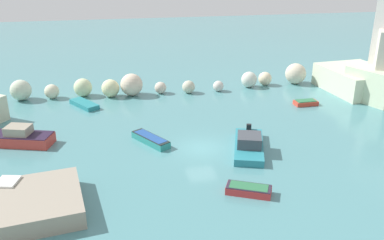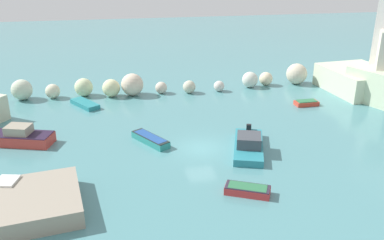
# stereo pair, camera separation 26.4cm
# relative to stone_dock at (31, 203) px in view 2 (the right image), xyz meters

# --- Properties ---
(cove_water) EXTENTS (160.00, 160.00, 0.00)m
(cove_water) POSITION_rel_stone_dock_xyz_m (12.68, 7.16, -0.62)
(cove_water) COLOR teal
(cove_water) RESTS_ON ground
(rock_breakwater) EXTENTS (39.42, 3.34, 2.63)m
(rock_breakwater) POSITION_rel_stone_dock_xyz_m (10.70, 23.34, 0.48)
(rock_breakwater) COLOR beige
(rock_breakwater) RESTS_ON ground
(stone_dock) EXTENTS (6.96, 6.84, 1.23)m
(stone_dock) POSITION_rel_stone_dock_xyz_m (0.00, 0.00, 0.00)
(stone_dock) COLOR gray
(stone_dock) RESTS_ON ground
(moored_boat_0) EXTENTS (6.89, 3.97, 1.71)m
(moored_boat_0) POSITION_rel_stone_dock_xyz_m (-3.04, 11.21, 0.00)
(moored_boat_0) COLOR #C23B33
(moored_boat_0) RESTS_ON cove_water
(moored_boat_1) EXTENTS (3.15, 4.17, 0.64)m
(moored_boat_1) POSITION_rel_stone_dock_xyz_m (8.53, 9.12, -0.28)
(moored_boat_1) COLOR teal
(moored_boat_1) RESTS_ON cove_water
(moored_boat_2) EXTENTS (2.70, 4.74, 1.37)m
(moored_boat_2) POSITION_rel_stone_dock_xyz_m (-1.88, 1.59, -0.11)
(moored_boat_2) COLOR teal
(moored_boat_2) RESTS_ON cove_water
(moored_boat_3) EXTENTS (4.23, 6.82, 1.53)m
(moored_boat_3) POSITION_rel_stone_dock_xyz_m (16.51, 5.97, -0.08)
(moored_boat_3) COLOR teal
(moored_boat_3) RESTS_ON cove_water
(moored_boat_4) EXTENTS (2.52, 1.31, 0.53)m
(moored_boat_4) POSITION_rel_stone_dock_xyz_m (26.36, 15.74, -0.36)
(moored_boat_4) COLOR red
(moored_boat_4) RESTS_ON cove_water
(moored_boat_5) EXTENTS (3.32, 2.44, 0.61)m
(moored_boat_5) POSITION_rel_stone_dock_xyz_m (14.29, -0.59, -0.30)
(moored_boat_5) COLOR red
(moored_boat_5) RESTS_ON cove_water
(moored_boat_6) EXTENTS (3.34, 4.14, 0.49)m
(moored_boat_6) POSITION_rel_stone_dock_xyz_m (2.43, 20.03, -0.37)
(moored_boat_6) COLOR teal
(moored_boat_6) RESTS_ON cove_water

